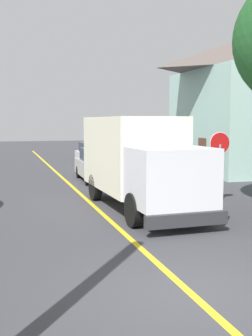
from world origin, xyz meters
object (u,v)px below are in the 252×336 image
at_px(parked_car_near, 98,165).
at_px(parked_car_mid, 93,156).
at_px(box_truck, 138,158).
at_px(parked_van_across, 161,163).
at_px(stop_sign, 220,154).

height_order(parked_car_near, parked_car_mid, same).
distance_m(box_truck, parked_van_across, 8.59).
bearing_deg(parked_car_mid, box_truck, -95.05).
xyz_separation_m(box_truck, parked_car_near, (0.17, 7.21, -0.97)).
bearing_deg(parked_van_across, box_truck, -116.21).
relative_size(parked_car_near, stop_sign, 1.68).
distance_m(parked_car_near, stop_sign, 7.94).
bearing_deg(stop_sign, parked_car_mid, 98.42).
xyz_separation_m(parked_car_mid, parked_van_across, (2.61, -5.46, 0.00)).
height_order(parked_car_near, parked_van_across, same).
relative_size(parked_car_near, parked_van_across, 1.01).
height_order(box_truck, parked_car_near, box_truck).
distance_m(parked_car_near, parked_car_mid, 6.00).
relative_size(parked_car_near, parked_car_mid, 1.00).
height_order(box_truck, parked_van_across, box_truck).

